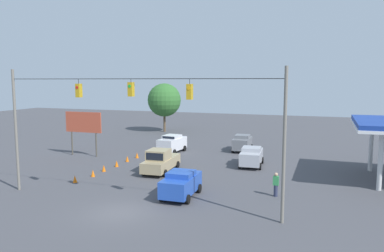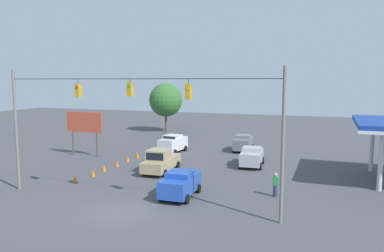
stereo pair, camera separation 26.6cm
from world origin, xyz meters
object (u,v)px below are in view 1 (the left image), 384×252
(traffic_cone_fifth, at_px, (127,159))
(sedan_silver_oncoming_far, at_px, (251,156))
(overhead_signal_span, at_px, (132,122))
(traffic_cone_second, at_px, (93,173))
(traffic_cone_nearest, at_px, (75,179))
(sedan_grey_oncoming_deep, at_px, (242,143))
(traffic_cone_fourth, at_px, (117,164))
(roadside_billboard, at_px, (83,124))
(tree_horizon_left, at_px, (164,100))
(sedan_white_withflow_far, at_px, (172,143))
(traffic_cone_third, at_px, (104,168))
(pedestrian, at_px, (276,184))
(pickup_truck_tan_withflow_mid, at_px, (161,161))
(traffic_cone_farthest, at_px, (137,155))
(sedan_blue_crossing_near, at_px, (181,183))

(traffic_cone_fifth, bearing_deg, sedan_silver_oncoming_far, -168.87)
(overhead_signal_span, relative_size, traffic_cone_second, 32.68)
(traffic_cone_nearest, height_order, traffic_cone_fifth, same)
(overhead_signal_span, relative_size, sedan_grey_oncoming_deep, 4.95)
(traffic_cone_fourth, distance_m, roadside_billboard, 7.60)
(traffic_cone_second, distance_m, tree_horizon_left, 28.79)
(sedan_grey_oncoming_deep, height_order, sedan_white_withflow_far, sedan_white_withflow_far)
(sedan_silver_oncoming_far, distance_m, traffic_cone_third, 13.85)
(traffic_cone_fourth, distance_m, traffic_cone_fifth, 2.31)
(traffic_cone_nearest, xyz_separation_m, traffic_cone_fifth, (-0.04, -8.29, 0.00))
(sedan_silver_oncoming_far, bearing_deg, traffic_cone_second, 35.71)
(overhead_signal_span, xyz_separation_m, traffic_cone_third, (6.87, -7.04, -5.21))
(traffic_cone_second, xyz_separation_m, pedestrian, (-15.40, 0.26, 0.57))
(overhead_signal_span, xyz_separation_m, pickup_truck_tan_withflow_mid, (1.98, -8.65, -4.53))
(pickup_truck_tan_withflow_mid, xyz_separation_m, traffic_cone_nearest, (5.00, 5.58, -0.68))
(sedan_white_withflow_far, relative_size, roadside_billboard, 0.87)
(overhead_signal_span, distance_m, sedan_white_withflow_far, 18.59)
(pedestrian, bearing_deg, sedan_silver_oncoming_far, -68.71)
(sedan_silver_oncoming_far, bearing_deg, pickup_truck_tan_withflow_mid, 35.33)
(traffic_cone_fifth, relative_size, traffic_cone_farthest, 1.00)
(traffic_cone_fifth, bearing_deg, pickup_truck_tan_withflow_mid, 151.31)
(traffic_cone_nearest, bearing_deg, pedestrian, -173.31)
(traffic_cone_second, xyz_separation_m, traffic_cone_fourth, (0.04, -3.90, 0.00))
(traffic_cone_nearest, bearing_deg, traffic_cone_third, -91.57)
(traffic_cone_second, height_order, tree_horizon_left, tree_horizon_left)
(traffic_cone_third, height_order, traffic_cone_fourth, same)
(sedan_grey_oncoming_deep, distance_m, traffic_cone_fifth, 13.67)
(traffic_cone_nearest, height_order, traffic_cone_fourth, same)
(traffic_cone_fifth, bearing_deg, traffic_cone_farthest, -92.05)
(traffic_cone_fourth, distance_m, pedestrian, 16.00)
(sedan_blue_crossing_near, xyz_separation_m, traffic_cone_third, (9.28, -4.49, -0.66))
(traffic_cone_nearest, height_order, pedestrian, pedestrian)
(sedan_blue_crossing_near, distance_m, traffic_cone_nearest, 9.42)
(tree_horizon_left, bearing_deg, roadside_billboard, 88.97)
(pickup_truck_tan_withflow_mid, xyz_separation_m, traffic_cone_fifth, (4.96, -2.71, -0.68))
(sedan_grey_oncoming_deep, bearing_deg, pedestrian, 110.19)
(traffic_cone_third, xyz_separation_m, tree_horizon_left, (5.59, -25.93, 4.77))
(sedan_grey_oncoming_deep, relative_size, traffic_cone_nearest, 6.61)
(traffic_cone_second, xyz_separation_m, tree_horizon_left, (5.74, -27.80, 4.77))
(roadside_billboard, bearing_deg, traffic_cone_fourth, 151.14)
(sedan_grey_oncoming_deep, height_order, traffic_cone_farthest, sedan_grey_oncoming_deep)
(sedan_silver_oncoming_far, height_order, sedan_white_withflow_far, sedan_white_withflow_far)
(traffic_cone_second, bearing_deg, pickup_truck_tan_withflow_mid, -143.73)
(sedan_blue_crossing_near, height_order, roadside_billboard, roadside_billboard)
(traffic_cone_nearest, bearing_deg, traffic_cone_farthest, -90.62)
(sedan_grey_oncoming_deep, height_order, traffic_cone_fifth, sedan_grey_oncoming_deep)
(sedan_white_withflow_far, xyz_separation_m, pickup_truck_tan_withflow_mid, (-2.61, 8.80, -0.07))
(traffic_cone_nearest, xyz_separation_m, tree_horizon_left, (5.48, -29.90, 4.77))
(sedan_white_withflow_far, xyz_separation_m, traffic_cone_fifth, (2.35, 6.09, -0.74))
(sedan_blue_crossing_near, relative_size, traffic_cone_farthest, 6.92)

